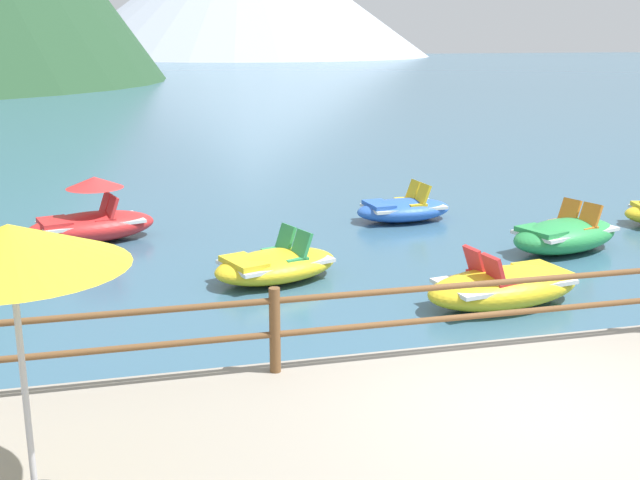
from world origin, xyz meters
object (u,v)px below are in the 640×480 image
object	(u,v)px
pedal_boat_1	(565,235)
pedal_boat_3	(275,265)
pedal_boat_6	(91,221)
pedal_boat_0	(504,286)
beach_umbrella	(10,250)
pedal_boat_4	(403,209)

from	to	relation	value
pedal_boat_1	pedal_boat_3	distance (m)	5.57
pedal_boat_1	pedal_boat_6	distance (m)	9.03
pedal_boat_0	pedal_boat_3	size ratio (longest dim) A/B	1.10
beach_umbrella	pedal_boat_3	xyz separation A→B (m)	(3.13, 6.38, -2.18)
pedal_boat_4	pedal_boat_6	size ratio (longest dim) A/B	0.83
beach_umbrella	pedal_boat_0	distance (m)	7.87
pedal_boat_0	pedal_boat_6	xyz separation A→B (m)	(-6.07, 5.37, 0.11)
pedal_boat_4	pedal_boat_6	xyz separation A→B (m)	(-6.48, -0.16, 0.16)
pedal_boat_0	pedal_boat_3	bearing A→B (deg)	146.45
pedal_boat_3	pedal_boat_4	xyz separation A→B (m)	(3.48, 3.49, -0.01)
beach_umbrella	pedal_boat_6	world-z (taller)	beach_umbrella
pedal_boat_3	pedal_boat_6	xyz separation A→B (m)	(-3.00, 3.33, 0.15)
pedal_boat_0	pedal_boat_6	bearing A→B (deg)	138.51
pedal_boat_4	beach_umbrella	bearing A→B (deg)	-123.82
pedal_boat_4	pedal_boat_6	world-z (taller)	pedal_boat_6
pedal_boat_1	pedal_boat_4	distance (m)	3.69
pedal_boat_0	pedal_boat_4	world-z (taller)	pedal_boat_0
beach_umbrella	pedal_boat_4	size ratio (longest dim) A/B	1.00
pedal_boat_3	pedal_boat_6	distance (m)	4.49
pedal_boat_3	pedal_boat_1	bearing A→B (deg)	4.43
pedal_boat_1	beach_umbrella	bearing A→B (deg)	-141.88
beach_umbrella	pedal_boat_3	size ratio (longest dim) A/B	0.91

